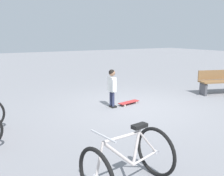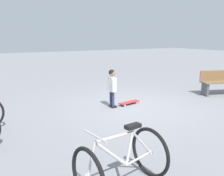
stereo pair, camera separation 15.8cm
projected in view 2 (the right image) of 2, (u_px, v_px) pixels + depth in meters
ground_plane at (135, 108)px, 6.95m from camera, size 50.00×50.00×0.00m
child_person at (112, 84)px, 6.83m from camera, size 0.21×0.38×1.06m
skateboard at (129, 102)px, 7.25m from camera, size 0.71×0.32×0.07m
bicycle_mid at (122, 162)px, 3.20m from camera, size 1.16×0.86×0.85m
street_bench at (224, 82)px, 8.44m from camera, size 1.66×0.92×0.80m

